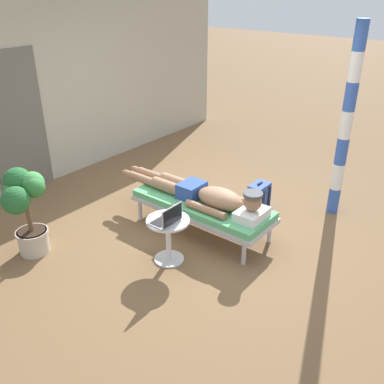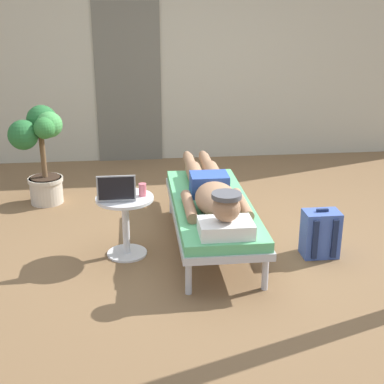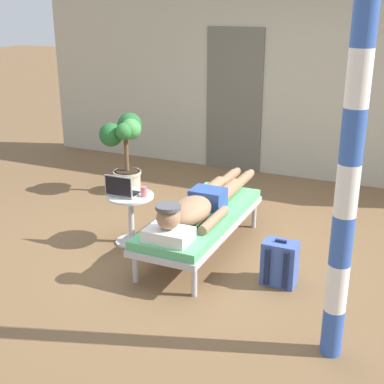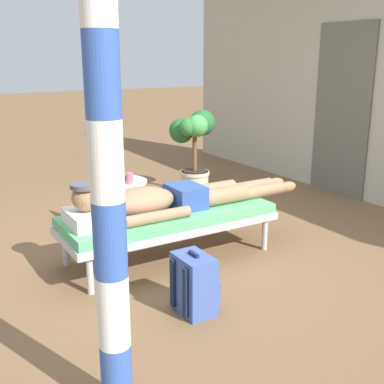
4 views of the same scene
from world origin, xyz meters
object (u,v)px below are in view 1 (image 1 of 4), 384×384
object	(u,v)px
laptop	(168,219)
porch_post	(346,125)
potted_plant	(25,204)
lounge_chair	(202,206)
person_reclining	(204,194)
backpack	(259,198)
side_table	(168,233)
drink_glass	(176,210)

from	to	relation	value
laptop	porch_post	distance (m)	2.57
laptop	porch_post	size ratio (longest dim) A/B	0.13
laptop	potted_plant	size ratio (longest dim) A/B	0.30
lounge_chair	person_reclining	bearing A→B (deg)	-90.00
person_reclining	laptop	world-z (taller)	laptop
lounge_chair	backpack	size ratio (longest dim) A/B	4.26
side_table	backpack	distance (m)	1.65
side_table	drink_glass	size ratio (longest dim) A/B	4.94
potted_plant	lounge_chair	bearing A→B (deg)	-37.39
laptop	potted_plant	bearing A→B (deg)	120.39
laptop	backpack	size ratio (longest dim) A/B	0.73
lounge_chair	side_table	distance (m)	0.75
side_table	drink_glass	bearing A→B (deg)	5.87
drink_glass	side_table	bearing A→B (deg)	-174.13
lounge_chair	laptop	world-z (taller)	laptop
potted_plant	porch_post	distance (m)	3.93
person_reclining	potted_plant	xyz separation A→B (m)	(-1.61, 1.27, 0.12)
person_reclining	drink_glass	bearing A→B (deg)	-175.43
lounge_chair	laptop	size ratio (longest dim) A/B	5.82
side_table	laptop	size ratio (longest dim) A/B	1.69
porch_post	lounge_chair	bearing A→B (deg)	143.55
side_table	backpack	world-z (taller)	side_table
backpack	potted_plant	size ratio (longest dim) A/B	0.41
drink_glass	backpack	xyz separation A→B (m)	(1.48, -0.21, -0.38)
person_reclining	potted_plant	bearing A→B (deg)	141.86
laptop	person_reclining	bearing A→B (deg)	8.08
backpack	person_reclining	bearing A→B (deg)	163.71
lounge_chair	side_table	world-z (taller)	side_table
porch_post	backpack	bearing A→B (deg)	126.90
laptop	porch_post	xyz separation A→B (m)	(2.30, -0.96, 0.65)
lounge_chair	porch_post	world-z (taller)	porch_post
drink_glass	potted_plant	xyz separation A→B (m)	(-1.02, 1.32, 0.07)
drink_glass	potted_plant	world-z (taller)	potted_plant
lounge_chair	backpack	distance (m)	0.94
lounge_chair	porch_post	xyz separation A→B (m)	(1.49, -1.10, 0.89)
person_reclining	laptop	xyz separation A→B (m)	(-0.80, -0.11, 0.06)
drink_glass	backpack	bearing A→B (deg)	-8.12
porch_post	potted_plant	bearing A→B (deg)	143.06
person_reclining	porch_post	distance (m)	1.97
potted_plant	porch_post	bearing A→B (deg)	-36.94
person_reclining	potted_plant	world-z (taller)	potted_plant
side_table	potted_plant	xyz separation A→B (m)	(-0.87, 1.33, 0.29)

